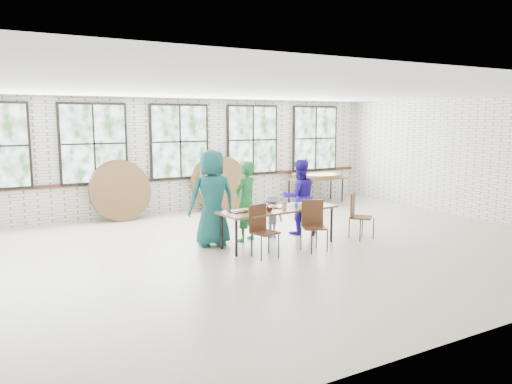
% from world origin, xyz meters
% --- Properties ---
extents(room, '(12.00, 12.00, 12.00)m').
position_xyz_m(room, '(0.00, 4.44, 1.83)').
color(room, beige).
rests_on(room, ground).
extents(dining_table, '(2.45, 0.97, 0.74)m').
position_xyz_m(dining_table, '(0.33, 0.10, 0.69)').
color(dining_table, brown).
rests_on(dining_table, ground).
extents(chair_near_left, '(0.51, 0.49, 0.95)m').
position_xyz_m(chair_near_left, '(-0.35, -0.40, 0.56)').
color(chair_near_left, '#4A2A18').
rests_on(chair_near_left, ground).
extents(chair_near_right, '(0.55, 0.54, 0.95)m').
position_xyz_m(chair_near_right, '(0.73, -0.50, 0.56)').
color(chair_near_right, '#4A2A18').
rests_on(chair_near_right, ground).
extents(chair_spare, '(0.58, 0.58, 0.95)m').
position_xyz_m(chair_spare, '(2.07, -0.20, 0.56)').
color(chair_spare, '#4A2A18').
rests_on(chair_spare, ground).
extents(adult_teal, '(0.97, 0.67, 1.89)m').
position_xyz_m(adult_teal, '(-0.78, 0.75, 0.94)').
color(adult_teal, '#185C5E').
rests_on(adult_teal, ground).
extents(adult_green, '(0.70, 0.60, 1.63)m').
position_xyz_m(adult_green, '(-0.04, 0.75, 0.82)').
color(adult_green, '#207939').
rests_on(adult_green, ground).
extents(toddler, '(0.60, 0.36, 0.90)m').
position_xyz_m(toddler, '(0.57, 0.75, 0.45)').
color(toddler, '#111236').
rests_on(toddler, ground).
extents(adult_blue, '(0.90, 0.77, 1.61)m').
position_xyz_m(adult_blue, '(1.27, 0.75, 0.81)').
color(adult_blue, '#2D18AA').
rests_on(adult_blue, ground).
extents(storage_table, '(1.86, 0.89, 0.74)m').
position_xyz_m(storage_table, '(4.07, 3.90, 0.69)').
color(storage_table, brown).
rests_on(storage_table, ground).
extents(tabletop_clutter, '(2.00, 0.59, 0.11)m').
position_xyz_m(tabletop_clutter, '(0.42, 0.09, 0.77)').
color(tabletop_clutter, black).
rests_on(tabletop_clutter, dining_table).
extents(round_tops_stacked, '(1.50, 1.50, 0.13)m').
position_xyz_m(round_tops_stacked, '(4.07, 3.90, 0.80)').
color(round_tops_stacked, brown).
rests_on(round_tops_stacked, storage_table).
extents(round_tops_leaning, '(4.32, 0.50, 1.48)m').
position_xyz_m(round_tops_leaning, '(-0.32, 4.16, 0.73)').
color(round_tops_leaning, brown).
rests_on(round_tops_leaning, ground).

